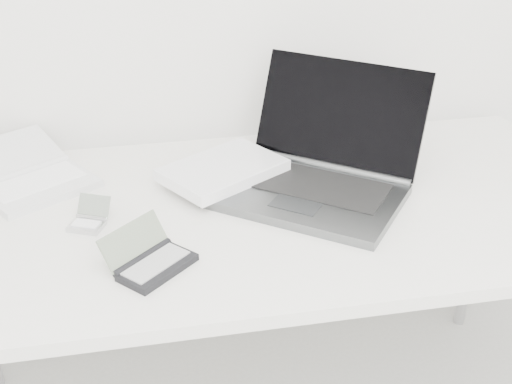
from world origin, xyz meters
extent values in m
cube|color=white|center=(0.00, 1.55, 0.71)|extent=(1.60, 0.80, 0.03)
cylinder|color=silver|center=(0.75, 1.90, 0.35)|extent=(0.04, 0.04, 0.70)
cube|color=#585B5D|center=(0.10, 1.56, 0.74)|extent=(0.51, 0.48, 0.02)
cube|color=black|center=(0.13, 1.59, 0.75)|extent=(0.37, 0.33, 0.00)
cube|color=black|center=(0.22, 1.71, 0.87)|extent=(0.40, 0.34, 0.25)
cylinder|color=#585B5D|center=(0.19, 1.67, 0.75)|extent=(0.34, 0.27, 0.02)
cube|color=#383B3D|center=(0.06, 1.50, 0.75)|extent=(0.13, 0.12, 0.00)
cube|color=white|center=(-0.08, 1.68, 0.77)|extent=(0.33, 0.30, 0.03)
cube|color=white|center=(-0.08, 1.68, 0.78)|extent=(0.33, 0.30, 0.00)
cube|color=silver|center=(-0.51, 1.73, 0.74)|extent=(0.30, 0.27, 0.02)
cube|color=white|center=(-0.52, 1.74, 0.75)|extent=(0.24, 0.20, 0.00)
cube|color=silver|center=(-0.60, 1.86, 0.77)|extent=(0.29, 0.26, 0.05)
cylinder|color=silver|center=(-0.56, 1.80, 0.75)|extent=(0.22, 0.14, 0.02)
cube|color=silver|center=(-0.40, 1.53, 0.74)|extent=(0.09, 0.08, 0.01)
cube|color=white|center=(-0.40, 1.53, 0.74)|extent=(0.07, 0.05, 0.00)
cube|color=gray|center=(-0.39, 1.57, 0.76)|extent=(0.08, 0.06, 0.05)
cylinder|color=silver|center=(-0.39, 1.55, 0.74)|extent=(0.07, 0.04, 0.01)
cube|color=black|center=(-0.26, 1.34, 0.74)|extent=(0.17, 0.16, 0.01)
cube|color=gray|center=(-0.27, 1.34, 0.75)|extent=(0.14, 0.14, 0.00)
cube|color=slate|center=(-0.31, 1.38, 0.78)|extent=(0.14, 0.14, 0.06)
cylinder|color=black|center=(-0.29, 1.37, 0.74)|extent=(0.12, 0.11, 0.02)
camera|label=1|loc=(-0.30, 0.15, 1.54)|focal=50.00mm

